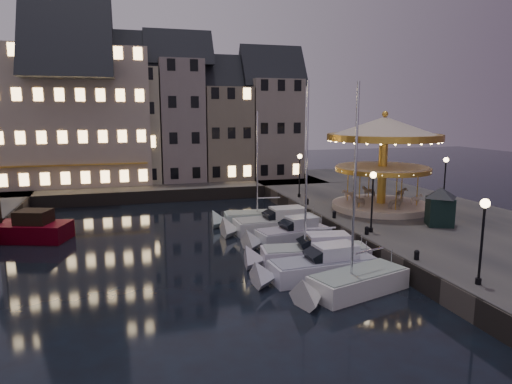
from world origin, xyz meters
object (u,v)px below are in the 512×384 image
object	(u,v)px
bollard_b	(367,230)
bollard_c	(334,214)
streetlamp_d	(445,174)
motorboat_e	(273,224)
streetlamp_a	(483,229)
bollard_a	(417,254)
motorboat_b	(317,268)
motorboat_c	(309,254)
motorboat_f	(258,219)
streetlamp_c	(300,169)
red_fishing_boat	(18,231)
carousel	(384,145)
motorboat_a	(351,285)
streetlamp_b	(373,193)
bollard_d	(307,201)
motorboat_d	(288,236)
ticket_kiosk	(441,200)

from	to	relation	value
bollard_b	bollard_c	bearing A→B (deg)	90.00
streetlamp_d	motorboat_e	distance (m)	16.66
streetlamp_a	bollard_a	world-z (taller)	streetlamp_a
motorboat_b	motorboat_c	world-z (taller)	motorboat_c
motorboat_f	streetlamp_c	bearing A→B (deg)	40.11
motorboat_c	red_fishing_boat	size ratio (longest dim) A/B	1.24
carousel	motorboat_b	bearing A→B (deg)	-134.58
motorboat_c	motorboat_a	bearing A→B (deg)	-86.88
streetlamp_b	carousel	bearing A→B (deg)	54.27
motorboat_a	bollard_d	bearing A→B (deg)	75.31
motorboat_f	bollard_b	bearing A→B (deg)	-62.81
bollard_c	motorboat_a	xyz separation A→B (m)	(-4.37, -11.16, -1.07)
streetlamp_b	bollard_b	size ratio (longest dim) A/B	7.32
streetlamp_a	motorboat_f	world-z (taller)	motorboat_f
motorboat_b	motorboat_d	distance (m)	7.00
bollard_c	streetlamp_b	bearing A→B (deg)	-82.41
streetlamp_d	carousel	world-z (taller)	carousel
streetlamp_b	bollard_a	size ratio (longest dim) A/B	7.32
streetlamp_c	bollard_b	bearing A→B (deg)	-92.45
bollard_a	motorboat_b	bearing A→B (deg)	159.61
motorboat_a	motorboat_d	bearing A→B (deg)	90.10
streetlamp_b	carousel	distance (m)	8.50
streetlamp_a	streetlamp_c	size ratio (longest dim) A/B	1.00
bollard_a	red_fishing_boat	world-z (taller)	red_fishing_boat
bollard_d	ticket_kiosk	size ratio (longest dim) A/B	0.18
bollard_d	ticket_kiosk	world-z (taller)	ticket_kiosk
streetlamp_a	motorboat_c	xyz separation A→B (m)	(-5.24, 8.37, -3.34)
streetlamp_d	motorboat_d	bearing A→B (deg)	-165.78
streetlamp_c	streetlamp_b	bearing A→B (deg)	-90.00
bollard_a	streetlamp_c	bearing A→B (deg)	88.24
motorboat_b	ticket_kiosk	xyz separation A→B (m)	(11.45, 4.35, 2.56)
motorboat_b	motorboat_a	bearing A→B (deg)	-72.88
bollard_c	red_fishing_boat	xyz separation A→B (m)	(-23.35, 5.02, -0.90)
streetlamp_b	streetlamp_c	world-z (taller)	same
streetlamp_c	motorboat_c	bearing A→B (deg)	-109.11
bollard_a	motorboat_b	distance (m)	5.59
streetlamp_d	motorboat_b	xyz separation A→B (m)	(-17.06, -11.08, -3.38)
bollard_b	bollard_d	distance (m)	10.50
streetlamp_d	carousel	xyz separation A→B (m)	(-6.59, -0.45, 2.68)
streetlamp_a	motorboat_e	bearing A→B (deg)	107.00
streetlamp_b	bollard_d	world-z (taller)	streetlamp_b
streetlamp_b	bollard_c	xyz separation A→B (m)	(-0.60, 4.50, -2.41)
bollard_c	motorboat_a	size ratio (longest dim) A/B	0.05
streetlamp_b	bollard_c	distance (m)	5.14
bollard_d	motorboat_f	bearing A→B (deg)	-167.41
motorboat_f	bollard_a	bearing A→B (deg)	-72.03
motorboat_b	red_fishing_boat	xyz separation A→B (m)	(-18.18, 13.61, 0.07)
streetlamp_c	red_fishing_boat	distance (m)	24.50
streetlamp_b	carousel	xyz separation A→B (m)	(4.71, 6.55, 2.68)
bollard_a	motorboat_d	size ratio (longest dim) A/B	0.09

